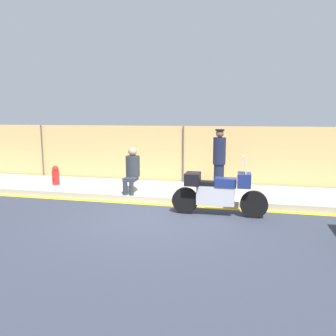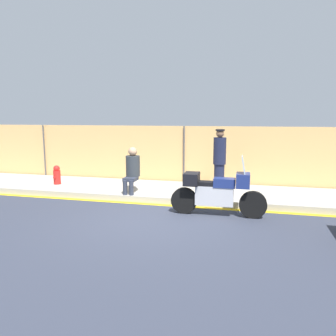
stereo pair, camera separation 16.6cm
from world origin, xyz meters
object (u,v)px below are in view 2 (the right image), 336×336
at_px(motorcycle, 217,191).
at_px(person_seated_on_curb, 132,168).
at_px(officer_standing, 219,159).
at_px(fire_hydrant, 57,175).

height_order(motorcycle, person_seated_on_curb, person_seated_on_curb).
relative_size(motorcycle, officer_standing, 1.26).
xyz_separation_m(motorcycle, fire_hydrant, (-5.47, 1.69, -0.12)).
height_order(officer_standing, person_seated_on_curb, officer_standing).
bearing_deg(person_seated_on_curb, officer_standing, 19.12).
xyz_separation_m(motorcycle, person_seated_on_curb, (-2.62, 1.18, 0.31)).
height_order(motorcycle, fire_hydrant, motorcycle).
height_order(motorcycle, officer_standing, officer_standing).
relative_size(motorcycle, person_seated_on_curb, 1.74).
bearing_deg(fire_hydrant, motorcycle, -17.11).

